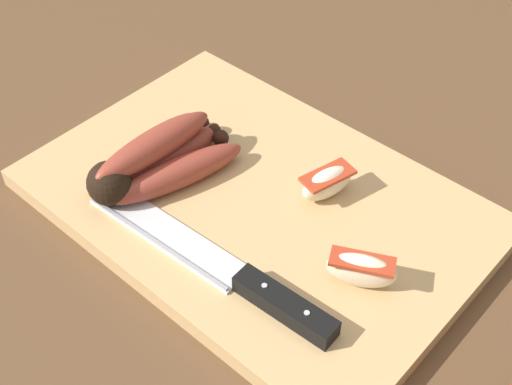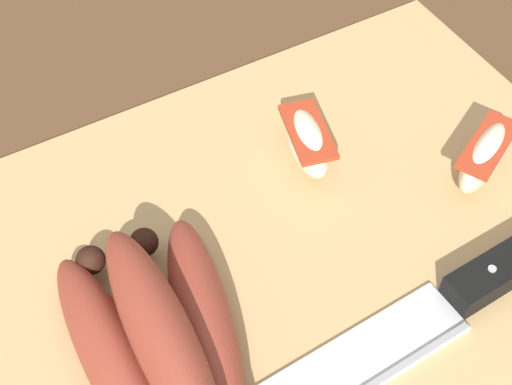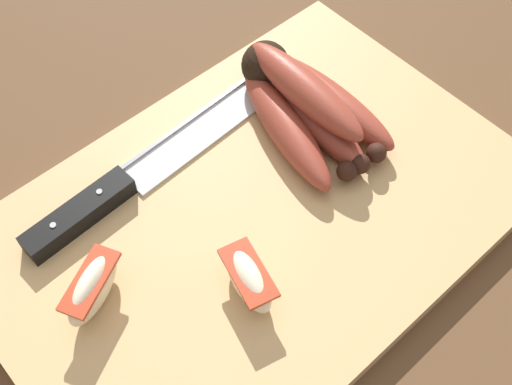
# 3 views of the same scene
# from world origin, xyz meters

# --- Properties ---
(ground_plane) EXTENTS (6.00, 6.00, 0.00)m
(ground_plane) POSITION_xyz_m (0.00, 0.00, 0.00)
(ground_plane) COLOR brown
(cutting_board) EXTENTS (0.45, 0.30, 0.02)m
(cutting_board) POSITION_xyz_m (0.01, -0.01, 0.01)
(cutting_board) COLOR tan
(cutting_board) RESTS_ON ground_plane
(banana_bunch) EXTENTS (0.10, 0.16, 0.06)m
(banana_bunch) POSITION_xyz_m (0.11, 0.04, 0.04)
(banana_bunch) COLOR black
(banana_bunch) RESTS_ON cutting_board
(chefs_knife) EXTENTS (0.28, 0.04, 0.02)m
(chefs_knife) POSITION_xyz_m (-0.05, 0.08, 0.03)
(chefs_knife) COLOR silver
(chefs_knife) RESTS_ON cutting_board
(apple_wedge_near) EXTENTS (0.04, 0.06, 0.03)m
(apple_wedge_near) POSITION_xyz_m (-0.04, -0.06, 0.04)
(apple_wedge_near) COLOR #F4E5C1
(apple_wedge_near) RESTS_ON cutting_board
(apple_wedge_middle) EXTENTS (0.06, 0.05, 0.04)m
(apple_wedge_middle) POSITION_xyz_m (-0.13, 0.01, 0.04)
(apple_wedge_middle) COLOR #F4E5C1
(apple_wedge_middle) RESTS_ON cutting_board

